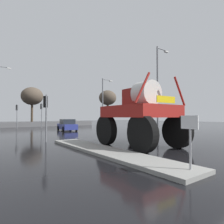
{
  "coord_description": "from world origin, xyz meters",
  "views": [
    {
      "loc": [
        -8.5,
        -2.35,
        1.85
      ],
      "look_at": [
        -0.23,
        8.96,
        2.2
      ],
      "focal_mm": 29.99,
      "sensor_mm": 36.0,
      "label": 1
    }
  ],
  "objects": [
    {
      "name": "traffic_signal_far_right",
      "position": [
        0.19,
        29.16,
        2.95
      ],
      "size": [
        0.24,
        0.55,
        4.04
      ],
      "color": "slate",
      "rests_on": "ground"
    },
    {
      "name": "traffic_signal_near_right",
      "position": [
        4.33,
        11.61,
        2.4
      ],
      "size": [
        0.24,
        0.54,
        3.3
      ],
      "color": "slate",
      "rests_on": "ground"
    },
    {
      "name": "lane_arrow_sign",
      "position": [
        -2.87,
        1.07,
        1.35
      ],
      "size": [
        0.07,
        0.6,
        1.74
      ],
      "color": "#99999E",
      "rests_on": "median_island"
    },
    {
      "name": "streetlight_near_right",
      "position": [
        7.2,
        10.76,
        5.13
      ],
      "size": [
        1.84,
        0.24,
        9.35
      ],
      "color": "slate",
      "rests_on": "ground"
    },
    {
      "name": "streetlight_far_right",
      "position": [
        7.21,
        21.36,
        4.29
      ],
      "size": [
        1.85,
        0.24,
        7.69
      ],
      "color": "slate",
      "rests_on": "ground"
    },
    {
      "name": "roadside_barrier",
      "position": [
        0.0,
        33.72,
        0.45
      ],
      "size": [
        24.49,
        0.24,
        0.9
      ],
      "primitive_type": "cube",
      "color": "#59595B",
      "rests_on": "ground"
    },
    {
      "name": "ground_plane",
      "position": [
        0.0,
        18.0,
        0.0
      ],
      "size": [
        120.0,
        120.0,
        0.0
      ],
      "primitive_type": "plane",
      "color": "black"
    },
    {
      "name": "median_island",
      "position": [
        -3.06,
        5.74,
        0.07
      ],
      "size": [
        1.68,
        10.34,
        0.15
      ],
      "primitive_type": "cube",
      "color": "gray",
      "rests_on": "ground"
    },
    {
      "name": "sedan_ahead",
      "position": [
        1.37,
        21.31,
        0.71
      ],
      "size": [
        2.28,
        4.28,
        1.52
      ],
      "rotation": [
        0.0,
        0.0,
        1.44
      ],
      "color": "navy",
      "rests_on": "ground"
    },
    {
      "name": "traffic_signal_near_left",
      "position": [
        -4.35,
        11.61,
        2.53
      ],
      "size": [
        0.24,
        0.54,
        3.47
      ],
      "color": "slate",
      "rests_on": "ground"
    },
    {
      "name": "bare_tree_right",
      "position": [
        8.95,
        22.74,
        4.87
      ],
      "size": [
        2.85,
        2.85,
        6.16
      ],
      "color": "#473828",
      "rests_on": "ground"
    },
    {
      "name": "oversize_sprayer",
      "position": [
        -0.17,
        6.07,
        2.0
      ],
      "size": [
        3.96,
        5.59,
        4.18
      ],
      "rotation": [
        0.0,
        0.0,
        1.52
      ],
      "color": "black",
      "rests_on": "ground"
    },
    {
      "name": "traffic_signal_far_left",
      "position": [
        -3.44,
        29.16,
        2.73
      ],
      "size": [
        0.24,
        0.55,
        3.74
      ],
      "color": "slate",
      "rests_on": "ground"
    },
    {
      "name": "bare_tree_far_center",
      "position": [
        0.52,
        36.91,
        5.88
      ],
      "size": [
        4.15,
        4.15,
        7.7
      ],
      "color": "#473828",
      "rests_on": "ground"
    }
  ]
}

